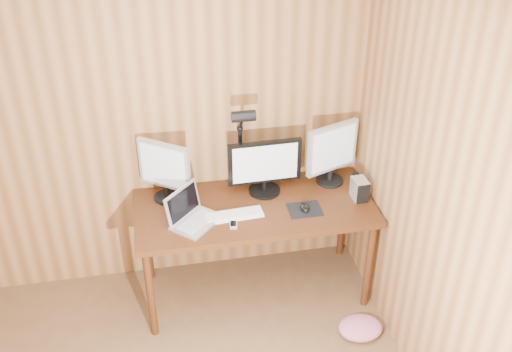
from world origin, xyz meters
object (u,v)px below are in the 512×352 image
object	(u,v)px
monitor_right	(332,152)
desk_lamp	(242,136)
keyboard	(233,215)
laptop	(191,214)
desk	(253,215)
phone	(233,224)
mouse	(305,207)
hard_drive	(360,189)
monitor_center	(265,167)
monitor_left	(165,170)
speaker	(355,180)

from	to	relation	value
monitor_right	desk_lamp	world-z (taller)	desk_lamp
keyboard	laptop	bearing A→B (deg)	176.33
desk	laptop	bearing A→B (deg)	-159.87
keyboard	phone	xyz separation A→B (m)	(-0.01, -0.09, -0.00)
desk_lamp	monitor_right	bearing A→B (deg)	3.74
mouse	phone	distance (m)	0.50
hard_drive	phone	xyz separation A→B (m)	(-0.89, -0.14, -0.07)
monitor_center	keyboard	bearing A→B (deg)	-137.60
desk	desk_lamp	bearing A→B (deg)	105.62
monitor_left	monitor_right	size ratio (longest dim) A/B	0.95
monitor_left	desk_lamp	distance (m)	0.56
monitor_left	keyboard	distance (m)	0.55
monitor_right	speaker	bearing A→B (deg)	-50.28
speaker	monitor_center	bearing A→B (deg)	175.37
monitor_left	laptop	xyz separation A→B (m)	(0.14, -0.29, -0.18)
desk	phone	distance (m)	0.33
mouse	laptop	bearing A→B (deg)	-173.28
monitor_center	monitor_left	xyz separation A→B (m)	(-0.67, 0.04, 0.03)
mouse	hard_drive	xyz separation A→B (m)	(0.40, 0.06, 0.05)
speaker	desk_lamp	bearing A→B (deg)	171.48
hard_drive	laptop	bearing A→B (deg)	179.08
keyboard	mouse	distance (m)	0.48
monitor_right	keyboard	world-z (taller)	monitor_right
laptop	desk_lamp	bearing A→B (deg)	-8.18
monitor_center	speaker	bearing A→B (deg)	-5.79
monitor_left	monitor_right	distance (m)	1.15
monitor_center	desk_lamp	distance (m)	0.27
laptop	desk_lamp	size ratio (longest dim) A/B	0.57
monitor_center	hard_drive	size ratio (longest dim) A/B	3.44
desk	phone	xyz separation A→B (m)	(-0.17, -0.25, 0.13)
laptop	desk_lamp	distance (m)	0.62
speaker	hard_drive	bearing A→B (deg)	-97.86
monitor_center	mouse	size ratio (longest dim) A/B	4.85
laptop	mouse	world-z (taller)	laptop
speaker	desk_lamp	world-z (taller)	desk_lamp
laptop	phone	xyz separation A→B (m)	(0.26, -0.09, -0.05)
phone	desk_lamp	world-z (taller)	desk_lamp
desk	monitor_left	world-z (taller)	monitor_left
hard_drive	monitor_center	bearing A→B (deg)	158.88
phone	laptop	bearing A→B (deg)	168.16
desk	hard_drive	xyz separation A→B (m)	(0.72, -0.11, 0.20)
monitor_left	mouse	xyz separation A→B (m)	(0.89, -0.31, -0.21)
monitor_left	hard_drive	bearing A→B (deg)	25.42
monitor_right	mouse	world-z (taller)	monitor_right
desk_lamp	phone	bearing A→B (deg)	-101.45
monitor_right	phone	bearing A→B (deg)	-174.52
mouse	desk_lamp	xyz separation A→B (m)	(-0.36, 0.33, 0.40)
laptop	desk_lamp	xyz separation A→B (m)	(0.39, 0.31, 0.36)
desk	monitor_right	size ratio (longest dim) A/B	3.54
keyboard	phone	size ratio (longest dim) A/B	3.97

